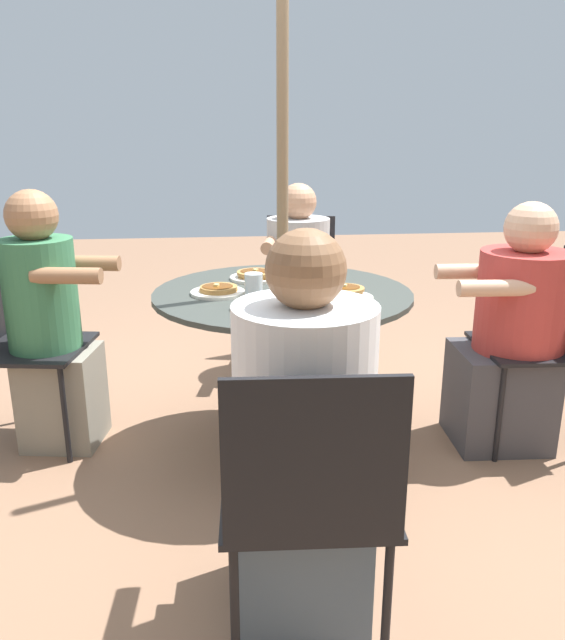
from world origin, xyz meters
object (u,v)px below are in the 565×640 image
Objects in this scene: patio_chair_west at (551,335)px; pancake_plate_b at (310,277)px; diner_south at (303,455)px; diner_north at (297,287)px; coffee_cup at (313,258)px; patio_chair_north at (299,278)px; patio_chair_east at (13,336)px; pancake_plate_d at (345,294)px; patio_chair_south at (309,492)px; pancake_plate_c at (255,276)px; syrup_bottle at (284,289)px; drinking_glass_b at (254,291)px; diner_west at (511,340)px; pancake_plate_a at (218,291)px; drinking_glass_a at (294,258)px; patio_table at (282,324)px; diner_east at (50,331)px.

patio_chair_west is 3.88× the size of pancake_plate_b.
diner_north is at bearing 85.92° from diner_south.
diner_south is 10.83× the size of coffee_cup.
patio_chair_north is 1.75m from patio_chair_east.
patio_chair_south is at bearing 74.00° from pancake_plate_d.
pancake_plate_c is at bearing 95.25° from diner_south.
diner_south is at bearing 94.08° from diner_north.
drinking_glass_b is at bearing 30.37° from syrup_bottle.
diner_west is 0.85m from pancake_plate_d.
pancake_plate_a is 1.00× the size of pancake_plate_c.
syrup_bottle is 0.60m from drinking_glass_a.
patio_chair_west reaches higher than coffee_cup.
patio_table is 1.00× the size of diner_north.
patio_chair_north is 1.04m from pancake_plate_c.
patio_chair_south is 1.40m from pancake_plate_b.
patio_chair_south reaches higher than drinking_glass_b.
patio_chair_west is at bearing 139.09° from patio_chair_north.
patio_table is 4.87× the size of pancake_plate_d.
syrup_bottle reaches higher than drinking_glass_b.
diner_east is at bearing 87.32° from patio_chair_west.
diner_east is at bearing 50.38° from patio_chair_north.
patio_chair_north reaches higher than pancake_plate_d.
drinking_glass_b is at bearing 120.31° from pancake_plate_a.
patio_chair_south is 3.88× the size of pancake_plate_d.
coffee_cup is (-0.21, -0.61, -0.00)m from syrup_bottle.
diner_north is at bearing 90.00° from patio_chair_north.
diner_east reaches higher than diner_west.
diner_west is 1.10m from syrup_bottle.
diner_east is at bearing -0.48° from pancake_plate_b.
pancake_plate_b is (-0.20, -1.36, 0.25)m from patio_chair_south.
diner_north is 8.07× the size of drinking_glass_b.
pancake_plate_a is (-0.93, 0.20, 0.24)m from patio_chair_east.
coffee_cup is (0.84, -0.48, 0.30)m from diner_west.
pancake_plate_d is at bearing 101.32° from patio_chair_north.
drinking_glass_a is at bearing 66.84° from diner_west.
pancake_plate_c is (0.05, -1.27, 0.23)m from diner_south.
patio_chair_south is (0.29, 2.41, 0.00)m from patio_chair_north.
drinking_glass_a is (-0.15, -1.44, 0.28)m from diner_south.
diner_east is at bearing -13.22° from pancake_plate_a.
patio_chair_south is at bearing 87.16° from patio_table.
patio_chair_west is at bearing -90.00° from diner_west.
pancake_plate_d is at bearing 103.00° from diner_north.
diner_north reaches higher than patio_table.
patio_chair_west is (-1.02, 1.08, 0.02)m from diner_north.
patio_chair_north is 1.59m from patio_chair_west.
diner_west is at bearing 154.02° from drinking_glass_a.
patio_table is 1.04m from diner_north.
patio_chair_east is at bearing -13.68° from pancake_plate_d.
diner_east is at bearing 46.05° from diner_north.
diner_west is (-0.84, 1.07, -0.00)m from diner_north.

